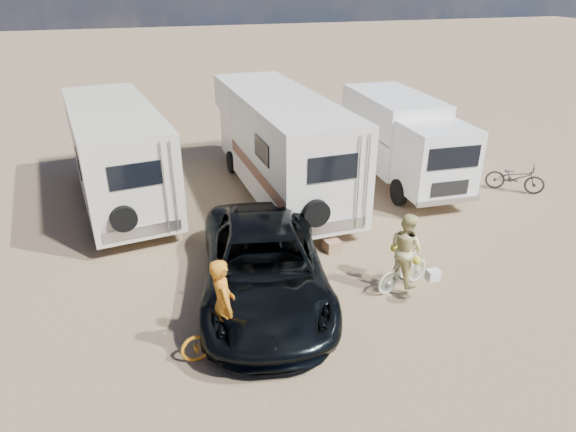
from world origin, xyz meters
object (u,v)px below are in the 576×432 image
object	(u,v)px
bike_woman	(403,271)
rider_man	(223,312)
rv_left	(118,158)
rider_woman	(405,256)
cooler	(295,217)
box_truck	(403,142)
dark_suv	(264,266)
rv_main	(281,147)
bike_parked	(515,177)
crate	(332,245)
bike_man	(225,334)

from	to	relation	value
bike_woman	rider_man	xyz separation A→B (m)	(-4.45, -1.01, 0.50)
rv_left	rider_man	distance (m)	8.25
rider_man	rider_woman	bearing A→B (deg)	-82.39
rider_woman	cooler	world-z (taller)	rider_woman
box_truck	rv_left	bearing A→B (deg)	177.98
dark_suv	rider_man	world-z (taller)	rider_man
rv_main	bike_woman	distance (m)	6.57
rv_left	bike_woman	distance (m)	9.45
rv_left	bike_parked	xyz separation A→B (m)	(12.82, -2.86, -1.09)
box_truck	rider_man	size ratio (longest dim) A/B	3.30
bike_parked	crate	world-z (taller)	bike_parked
rv_main	rider_woman	xyz separation A→B (m)	(1.11, -6.37, -0.78)
bike_man	cooler	xyz separation A→B (m)	(3.08, 4.99, -0.24)
rider_woman	cooler	size ratio (longest dim) A/B	3.14
bike_parked	rv_main	bearing A→B (deg)	114.85
dark_suv	bike_woman	xyz separation A→B (m)	(3.22, -0.64, -0.35)
bike_woman	bike_parked	world-z (taller)	bike_parked
rv_left	bike_man	distance (m)	8.30
box_truck	crate	world-z (taller)	box_truck
rider_woman	crate	xyz separation A→B (m)	(-0.93, 2.16, -0.72)
rv_left	dark_suv	world-z (taller)	rv_left
rider_man	cooler	xyz separation A→B (m)	(3.08, 4.99, -0.75)
rv_main	cooler	world-z (taller)	rv_main
box_truck	bike_parked	distance (m)	3.98
rv_main	rider_man	distance (m)	8.12
dark_suv	bike_woman	world-z (taller)	dark_suv
rv_main	dark_suv	size ratio (longest dim) A/B	1.41
rv_main	dark_suv	distance (m)	6.16
rv_main	box_truck	bearing A→B (deg)	-3.48
rv_left	rider_woman	distance (m)	9.41
bike_man	rider_woman	size ratio (longest dim) A/B	1.00
dark_suv	crate	world-z (taller)	dark_suv
bike_woman	rv_left	bearing A→B (deg)	25.15
rv_main	bike_parked	xyz separation A→B (m)	(7.71, -2.20, -1.16)
rider_man	cooler	bearing A→B (deg)	-36.82
cooler	crate	xyz separation A→B (m)	(0.44, -1.82, -0.07)
bike_woman	rider_woman	xyz separation A→B (m)	(0.00, 0.00, 0.41)
dark_suv	rider_woman	size ratio (longest dim) A/B	3.36
rv_left	box_truck	world-z (taller)	rv_left
rv_left	rider_woman	world-z (taller)	rv_left
rv_main	bike_woman	world-z (taller)	rv_main
dark_suv	bike_man	bearing A→B (deg)	-115.88
rv_left	bike_parked	size ratio (longest dim) A/B	3.75
rv_left	dark_suv	xyz separation A→B (m)	(3.00, -6.38, -0.76)
dark_suv	crate	bearing A→B (deg)	44.26
rv_main	bike_parked	bearing A→B (deg)	-17.77
rv_main	rider_man	bearing A→B (deg)	-116.14
bike_parked	cooler	world-z (taller)	bike_parked
rider_woman	bike_parked	bearing A→B (deg)	-74.13
bike_parked	crate	bearing A→B (deg)	145.69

